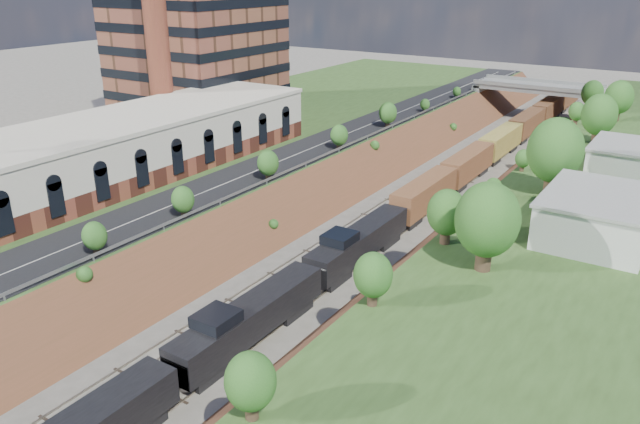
% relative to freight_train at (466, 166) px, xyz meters
% --- Properties ---
extents(platform_left, '(44.00, 180.00, 5.00)m').
position_rel_freight_train_xyz_m(platform_left, '(-35.60, -15.40, 0.05)').
color(platform_left, '#324D1F').
rests_on(platform_left, ground).
extents(embankment_left, '(10.00, 180.00, 10.00)m').
position_rel_freight_train_xyz_m(embankment_left, '(-13.60, -15.40, -2.45)').
color(embankment_left, brown).
rests_on(embankment_left, ground).
extents(embankment_right, '(10.00, 180.00, 10.00)m').
position_rel_freight_train_xyz_m(embankment_right, '(8.40, -15.40, -2.45)').
color(embankment_right, brown).
rests_on(embankment_right, ground).
extents(rail_left_track, '(1.58, 180.00, 0.18)m').
position_rel_freight_train_xyz_m(rail_left_track, '(-5.20, -15.40, -2.36)').
color(rail_left_track, gray).
rests_on(rail_left_track, ground).
extents(rail_right_track, '(1.58, 180.00, 0.18)m').
position_rel_freight_train_xyz_m(rail_right_track, '(0.00, -15.40, -2.36)').
color(rail_right_track, gray).
rests_on(rail_right_track, ground).
extents(road, '(8.00, 180.00, 0.10)m').
position_rel_freight_train_xyz_m(road, '(-18.10, -15.40, 2.60)').
color(road, black).
rests_on(road, platform_left).
extents(guardrail, '(0.10, 171.00, 0.70)m').
position_rel_freight_train_xyz_m(guardrail, '(-14.00, -15.60, 3.10)').
color(guardrail, '#99999E').
rests_on(guardrail, platform_left).
extents(commercial_building, '(14.30, 62.30, 7.00)m').
position_rel_freight_train_xyz_m(commercial_building, '(-30.60, -37.40, 6.06)').
color(commercial_building, brown).
rests_on(commercial_building, platform_left).
extents(overpass, '(24.50, 8.30, 7.40)m').
position_rel_freight_train_xyz_m(overpass, '(-2.60, 46.60, 2.47)').
color(overpass, gray).
rests_on(overpass, ground).
extents(white_building_near, '(9.00, 12.00, 4.00)m').
position_rel_freight_train_xyz_m(white_building_near, '(20.90, -23.40, 4.55)').
color(white_building_near, silver).
rests_on(white_building_near, platform_right).
extents(white_building_far, '(8.00, 10.00, 3.60)m').
position_rel_freight_train_xyz_m(white_building_far, '(20.40, -1.40, 4.35)').
color(white_building_far, silver).
rests_on(white_building_far, platform_right).
extents(tree_right_large, '(5.25, 5.25, 7.61)m').
position_rel_freight_train_xyz_m(tree_right_large, '(14.40, -35.40, 6.93)').
color(tree_right_large, '#473323').
rests_on(tree_right_large, platform_right).
extents(tree_left_crest, '(2.45, 2.45, 3.55)m').
position_rel_freight_train_xyz_m(tree_left_crest, '(-14.40, -55.40, 4.59)').
color(tree_left_crest, '#473323').
rests_on(tree_left_crest, platform_left).
extents(freight_train, '(2.79, 142.96, 4.55)m').
position_rel_freight_train_xyz_m(freight_train, '(0.00, 0.00, 0.00)').
color(freight_train, black).
rests_on(freight_train, ground).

